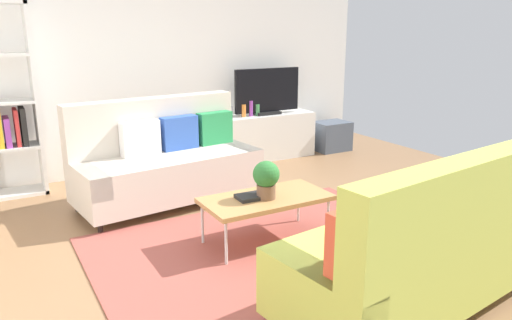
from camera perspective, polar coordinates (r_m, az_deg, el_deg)
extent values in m
plane|color=#936B47|center=(4.32, -0.19, -9.81)|extent=(7.68, 7.68, 0.00)
cube|color=white|center=(6.51, -12.65, 11.55)|extent=(6.40, 0.12, 2.90)
cube|color=#9E4C42|center=(4.20, 1.96, -10.53)|extent=(2.90, 2.20, 0.01)
cube|color=beige|center=(5.26, -10.18, -1.68)|extent=(1.98, 1.05, 0.44)
cube|color=beige|center=(5.42, -11.93, 4.19)|extent=(1.91, 0.41, 0.56)
cube|color=beige|center=(5.63, -2.47, 0.85)|extent=(0.29, 0.86, 0.22)
cube|color=beige|center=(4.94, -19.11, -2.09)|extent=(0.29, 0.86, 0.22)
cylinder|color=black|center=(5.49, -0.27, -3.68)|extent=(0.05, 0.05, 0.10)
cylinder|color=black|center=(4.75, -17.70, -7.53)|extent=(0.05, 0.05, 0.10)
cylinder|color=black|center=(6.02, -4.06, -1.97)|extent=(0.05, 0.05, 0.10)
cylinder|color=black|center=(5.36, -20.07, -5.11)|extent=(0.05, 0.05, 0.10)
cube|color=#288C4C|center=(5.59, -4.84, 3.75)|extent=(0.41, 0.18, 0.36)
cube|color=#3359B2|center=(5.38, -8.94, 3.15)|extent=(0.41, 0.18, 0.36)
cube|color=white|center=(5.19, -13.35, 2.49)|extent=(0.41, 0.18, 0.36)
cube|color=#C1CC51|center=(3.46, 17.36, -11.35)|extent=(1.99, 1.07, 0.44)
cube|color=#C1CC51|center=(3.12, 22.83, -4.91)|extent=(1.91, 0.44, 0.56)
cube|color=#C1CC51|center=(2.83, 6.99, -14.51)|extent=(0.30, 0.86, 0.22)
cube|color=#C1CC51|center=(4.10, 24.57, -6.18)|extent=(0.30, 0.86, 0.22)
cylinder|color=black|center=(3.24, 2.12, -18.15)|extent=(0.05, 0.05, 0.10)
cylinder|color=black|center=(4.41, 20.26, -9.57)|extent=(0.05, 0.05, 0.10)
cube|color=#D84C33|center=(2.73, 12.01, -9.07)|extent=(0.41, 0.19, 0.36)
cube|color=#288C4C|center=(3.07, 17.62, -6.74)|extent=(0.41, 0.19, 0.36)
cube|color=#B7844C|center=(4.22, 1.17, -4.54)|extent=(1.10, 0.56, 0.04)
cylinder|color=silver|center=(4.28, -6.25, -7.37)|extent=(0.02, 0.02, 0.38)
cylinder|color=silver|center=(4.73, 4.95, -5.08)|extent=(0.02, 0.02, 0.38)
cylinder|color=silver|center=(3.90, -3.51, -9.67)|extent=(0.02, 0.02, 0.38)
cylinder|color=silver|center=(4.39, 8.37, -6.86)|extent=(0.02, 0.02, 0.38)
cube|color=silver|center=(7.00, 1.21, 2.80)|extent=(1.40, 0.44, 0.64)
cube|color=black|center=(6.92, 1.31, 5.52)|extent=(0.36, 0.20, 0.04)
cube|color=black|center=(6.87, 1.32, 8.15)|extent=(1.00, 0.05, 0.60)
cube|color=white|center=(5.96, -24.36, 6.39)|extent=(0.04, 0.36, 2.10)
cube|color=purple|center=(6.00, -27.01, 2.96)|extent=(0.06, 0.29, 0.32)
cube|color=red|center=(5.99, -26.12, 3.47)|extent=(0.04, 0.29, 0.40)
cube|color=#262626|center=(6.00, -25.49, 3.60)|extent=(0.06, 0.29, 0.41)
cube|color=#4C5666|center=(7.56, 8.79, 2.78)|extent=(0.52, 0.40, 0.44)
cylinder|color=brown|center=(4.16, 1.18, -3.68)|extent=(0.16, 0.16, 0.12)
sphere|color=#2D7233|center=(4.11, 1.19, -1.67)|extent=(0.23, 0.23, 0.23)
cube|color=#262626|center=(4.17, -0.62, -4.30)|extent=(0.25, 0.19, 0.03)
cylinder|color=silver|center=(6.70, -3.28, 5.62)|extent=(0.13, 0.13, 0.14)
cylinder|color=orange|center=(6.70, -1.45, 5.77)|extent=(0.06, 0.06, 0.17)
cylinder|color=purple|center=(6.75, -0.60, 6.03)|extent=(0.05, 0.05, 0.21)
cylinder|color=#3F8C4C|center=(6.81, 0.17, 5.87)|extent=(0.06, 0.06, 0.16)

